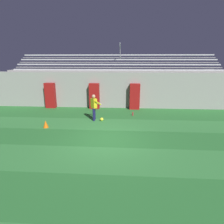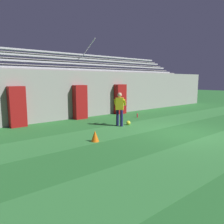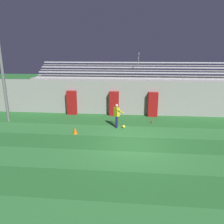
# 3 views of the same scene
# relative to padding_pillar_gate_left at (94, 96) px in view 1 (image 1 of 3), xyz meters

# --- Properties ---
(ground_plane) EXTENTS (80.00, 80.00, 0.00)m
(ground_plane) POSITION_rel_padding_pillar_gate_left_xyz_m (1.58, -5.95, -0.99)
(ground_plane) COLOR #286B2D
(turf_stripe_mid) EXTENTS (28.00, 2.06, 0.01)m
(turf_stripe_mid) POSITION_rel_padding_pillar_gate_left_xyz_m (1.58, -7.84, -0.99)
(turf_stripe_mid) COLOR #337A38
(turf_stripe_mid) RESTS_ON ground
(turf_stripe_far) EXTENTS (28.00, 2.06, 0.01)m
(turf_stripe_far) POSITION_rel_padding_pillar_gate_left_xyz_m (1.58, -3.72, -0.99)
(turf_stripe_far) COLOR #337A38
(turf_stripe_far) RESTS_ON ground
(back_wall) EXTENTS (24.00, 0.60, 2.80)m
(back_wall) POSITION_rel_padding_pillar_gate_left_xyz_m (1.58, 0.55, 0.41)
(back_wall) COLOR #999691
(back_wall) RESTS_ON ground
(padding_pillar_gate_left) EXTENTS (0.77, 0.44, 1.99)m
(padding_pillar_gate_left) POSITION_rel_padding_pillar_gate_left_xyz_m (0.00, 0.00, 0.00)
(padding_pillar_gate_left) COLOR maroon
(padding_pillar_gate_left) RESTS_ON ground
(padding_pillar_gate_right) EXTENTS (0.77, 0.44, 1.99)m
(padding_pillar_gate_right) POSITION_rel_padding_pillar_gate_left_xyz_m (3.15, 0.00, 0.00)
(padding_pillar_gate_right) COLOR maroon
(padding_pillar_gate_right) RESTS_ON ground
(padding_pillar_far_left) EXTENTS (0.77, 0.44, 1.99)m
(padding_pillar_far_left) POSITION_rel_padding_pillar_gate_left_xyz_m (-3.54, 0.00, 0.00)
(padding_pillar_far_left) COLOR maroon
(padding_pillar_far_left) RESTS_ON ground
(bleacher_stand) EXTENTS (18.00, 3.35, 5.03)m
(bleacher_stand) POSITION_rel_padding_pillar_gate_left_xyz_m (1.58, 2.54, 0.51)
(bleacher_stand) COLOR #999691
(bleacher_stand) RESTS_ON ground
(goalkeeper) EXTENTS (0.74, 0.74, 1.67)m
(goalkeeper) POSITION_rel_padding_pillar_gate_left_xyz_m (0.46, -3.00, -0.04)
(goalkeeper) COLOR #19194C
(goalkeeper) RESTS_ON ground
(soccer_ball) EXTENTS (0.22, 0.22, 0.22)m
(soccer_ball) POSITION_rel_padding_pillar_gate_left_xyz_m (0.94, -3.13, -0.88)
(soccer_ball) COLOR yellow
(soccer_ball) RESTS_ON ground
(traffic_cone) EXTENTS (0.30, 0.30, 0.42)m
(traffic_cone) POSITION_rel_padding_pillar_gate_left_xyz_m (-2.11, -4.53, -0.78)
(traffic_cone) COLOR orange
(traffic_cone) RESTS_ON ground
(water_bottle) EXTENTS (0.07, 0.07, 0.24)m
(water_bottle) POSITION_rel_padding_pillar_gate_left_xyz_m (2.96, -1.81, -0.87)
(water_bottle) COLOR red
(water_bottle) RESTS_ON ground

